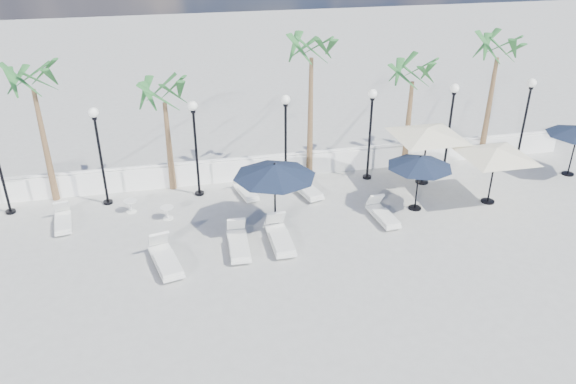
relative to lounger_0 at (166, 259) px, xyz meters
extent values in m
plane|color=#969591|center=(4.92, -1.69, -0.26)|extent=(100.00, 100.00, 0.00)
cube|color=white|center=(4.92, 5.81, 0.19)|extent=(26.00, 0.30, 0.90)
cube|color=white|center=(4.92, 5.81, 0.71)|extent=(26.00, 0.12, 0.08)
cylinder|color=black|center=(-5.58, 4.81, -0.21)|extent=(0.36, 0.36, 0.10)
cylinder|color=black|center=(-5.58, 4.81, 1.49)|extent=(0.10, 0.10, 3.50)
cylinder|color=black|center=(-2.08, 4.81, -0.21)|extent=(0.36, 0.36, 0.10)
cylinder|color=black|center=(-2.08, 4.81, 1.49)|extent=(0.10, 0.10, 3.50)
cylinder|color=black|center=(-2.08, 4.81, 3.19)|extent=(0.18, 0.18, 0.10)
sphere|color=white|center=(-2.08, 4.81, 3.40)|extent=(0.36, 0.36, 0.36)
cylinder|color=black|center=(1.42, 4.81, -0.21)|extent=(0.36, 0.36, 0.10)
cylinder|color=black|center=(1.42, 4.81, 1.49)|extent=(0.10, 0.10, 3.50)
cylinder|color=black|center=(1.42, 4.81, 3.19)|extent=(0.18, 0.18, 0.10)
sphere|color=white|center=(1.42, 4.81, 3.40)|extent=(0.36, 0.36, 0.36)
cylinder|color=black|center=(4.92, 4.81, -0.21)|extent=(0.36, 0.36, 0.10)
cylinder|color=black|center=(4.92, 4.81, 1.49)|extent=(0.10, 0.10, 3.50)
cylinder|color=black|center=(4.92, 4.81, 3.19)|extent=(0.18, 0.18, 0.10)
sphere|color=white|center=(4.92, 4.81, 3.40)|extent=(0.36, 0.36, 0.36)
cylinder|color=black|center=(8.42, 4.81, -0.21)|extent=(0.36, 0.36, 0.10)
cylinder|color=black|center=(8.42, 4.81, 1.49)|extent=(0.10, 0.10, 3.50)
cylinder|color=black|center=(8.42, 4.81, 3.19)|extent=(0.18, 0.18, 0.10)
sphere|color=white|center=(8.42, 4.81, 3.40)|extent=(0.36, 0.36, 0.36)
cylinder|color=black|center=(11.92, 4.81, -0.21)|extent=(0.36, 0.36, 0.10)
cylinder|color=black|center=(11.92, 4.81, 1.49)|extent=(0.10, 0.10, 3.50)
cylinder|color=black|center=(11.92, 4.81, 3.19)|extent=(0.18, 0.18, 0.10)
sphere|color=white|center=(11.92, 4.81, 3.40)|extent=(0.36, 0.36, 0.36)
cylinder|color=black|center=(15.42, 4.81, -0.21)|extent=(0.36, 0.36, 0.10)
cylinder|color=black|center=(15.42, 4.81, 1.49)|extent=(0.10, 0.10, 3.50)
cylinder|color=black|center=(15.42, 4.81, 3.19)|extent=(0.18, 0.18, 0.10)
sphere|color=white|center=(15.42, 4.81, 3.40)|extent=(0.36, 0.36, 0.36)
cone|color=brown|center=(-4.08, 5.61, 1.94)|extent=(0.28, 0.28, 4.40)
cone|color=brown|center=(0.42, 5.61, 1.54)|extent=(0.28, 0.28, 3.60)
cone|color=brown|center=(6.12, 5.61, 2.24)|extent=(0.28, 0.28, 5.00)
cone|color=brown|center=(10.42, 5.61, 1.64)|extent=(0.28, 0.28, 3.80)
cone|color=brown|center=(14.12, 5.61, 2.04)|extent=(0.28, 0.28, 4.60)
cube|color=silver|center=(0.01, -0.02, -0.10)|extent=(1.12, 2.14, 0.11)
cube|color=silver|center=(0.07, -0.29, 0.02)|extent=(0.93, 1.48, 0.11)
cube|color=silver|center=(-0.18, 0.78, 0.31)|extent=(0.73, 0.61, 0.64)
cube|color=silver|center=(-3.52, 3.35, -0.13)|extent=(0.77, 1.73, 0.09)
cube|color=silver|center=(-3.49, 3.12, -0.03)|extent=(0.67, 1.18, 0.09)
cube|color=silver|center=(-3.61, 4.02, 0.21)|extent=(0.57, 0.46, 0.52)
cube|color=silver|center=(3.80, 0.47, -0.10)|extent=(0.69, 2.05, 0.11)
cube|color=silver|center=(3.80, 0.20, 0.03)|extent=(0.65, 1.39, 0.11)
cube|color=silver|center=(3.80, 1.31, 0.31)|extent=(0.64, 0.49, 0.64)
cube|color=silver|center=(2.38, 0.43, -0.10)|extent=(0.75, 2.00, 0.11)
cube|color=silver|center=(2.37, 0.16, 0.02)|extent=(0.68, 1.36, 0.11)
cube|color=silver|center=(2.41, 1.23, 0.29)|extent=(0.64, 0.50, 0.62)
cube|color=silver|center=(3.22, 4.33, -0.13)|extent=(0.86, 1.68, 0.09)
cube|color=silver|center=(3.27, 4.12, -0.04)|extent=(0.72, 1.17, 0.09)
cube|color=silver|center=(3.08, 4.97, 0.19)|extent=(0.57, 0.48, 0.50)
cube|color=silver|center=(5.57, 3.97, -0.11)|extent=(1.08, 1.97, 0.10)
cube|color=silver|center=(5.63, 3.72, 0.00)|extent=(0.89, 1.37, 0.10)
cube|color=silver|center=(5.37, 4.70, 0.26)|extent=(0.68, 0.58, 0.58)
cube|color=silver|center=(7.78, 1.29, -0.12)|extent=(0.75, 1.81, 0.10)
cube|color=silver|center=(7.80, 1.06, -0.01)|extent=(0.66, 1.24, 0.10)
cube|color=silver|center=(7.72, 2.01, 0.23)|extent=(0.59, 0.47, 0.55)
cylinder|color=silver|center=(0.14, 3.10, -0.25)|extent=(0.38, 0.38, 0.03)
cylinder|color=silver|center=(0.14, 3.10, -0.03)|extent=(0.06, 0.06, 0.46)
cylinder|color=silver|center=(0.14, 3.10, 0.20)|extent=(0.50, 0.50, 0.03)
cylinder|color=silver|center=(-1.18, 3.90, -0.25)|extent=(0.38, 0.38, 0.03)
cylinder|color=silver|center=(-1.18, 3.90, -0.03)|extent=(0.06, 0.06, 0.46)
cylinder|color=silver|center=(-1.18, 3.90, 0.20)|extent=(0.49, 0.49, 0.03)
cylinder|color=silver|center=(10.46, 4.51, -0.25)|extent=(0.43, 0.43, 0.03)
cylinder|color=silver|center=(10.46, 4.51, -0.01)|extent=(0.06, 0.06, 0.51)
cylinder|color=silver|center=(10.46, 4.51, 0.26)|extent=(0.56, 0.56, 0.03)
cylinder|color=black|center=(3.85, 1.59, -0.23)|extent=(0.55, 0.55, 0.06)
cylinder|color=black|center=(3.85, 1.59, 0.95)|extent=(0.07, 0.07, 2.43)
cone|color=black|center=(3.85, 1.59, 1.99)|extent=(2.87, 2.87, 0.45)
sphere|color=black|center=(3.85, 1.59, 2.23)|extent=(0.08, 0.08, 0.08)
cylinder|color=black|center=(9.29, 1.87, -0.24)|extent=(0.49, 0.49, 0.05)
cylinder|color=black|center=(9.29, 1.87, 0.78)|extent=(0.06, 0.06, 2.08)
cone|color=black|center=(9.29, 1.87, 1.66)|extent=(2.43, 2.43, 0.39)
sphere|color=black|center=(9.29, 1.87, 1.88)|extent=(0.07, 0.07, 0.07)
cylinder|color=black|center=(16.92, 3.31, -0.24)|extent=(0.50, 0.50, 0.05)
cylinder|color=black|center=(16.92, 3.31, 0.82)|extent=(0.06, 0.06, 2.16)
cylinder|color=black|center=(10.51, 3.93, -0.23)|extent=(0.54, 0.54, 0.06)
cylinder|color=black|center=(10.51, 3.93, 0.92)|extent=(0.07, 0.07, 2.37)
pyramid|color=beige|center=(10.51, 3.93, 2.13)|extent=(5.25, 5.25, 0.36)
cylinder|color=black|center=(12.26, 1.76, -0.23)|extent=(0.51, 0.51, 0.06)
cylinder|color=black|center=(12.26, 1.76, 0.85)|extent=(0.07, 0.07, 2.22)
pyramid|color=beige|center=(12.26, 1.76, 1.99)|extent=(4.83, 4.83, 0.35)
camera|label=1|loc=(0.58, -15.30, 9.88)|focal=35.00mm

